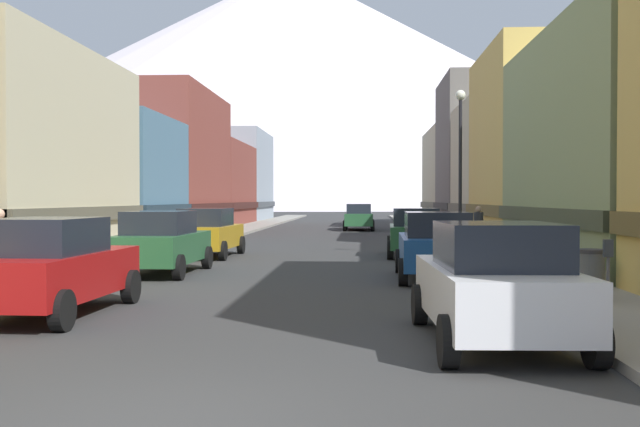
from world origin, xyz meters
name	(u,v)px	position (x,y,z in m)	size (l,w,h in m)	color
ground_plane	(165,423)	(0.00, 0.00, 0.00)	(400.00, 400.00, 0.00)	#333333
sidewalk_left	(218,235)	(-6.25, 35.00, 0.07)	(2.50, 100.00, 0.15)	gray
sidewalk_right	(442,236)	(6.25, 35.00, 0.07)	(2.50, 100.00, 0.15)	gray
storefront_left_2	(95,182)	(-11.11, 28.97, 2.93)	(7.52, 8.45, 6.09)	slate
storefront_left_3	(149,165)	(-11.51, 39.74, 4.25)	(8.33, 12.89, 8.81)	brown
storefront_left_4	(203,186)	(-10.87, 52.79, 3.15)	(7.04, 12.89, 6.56)	brown
storefront_left_5	(231,178)	(-10.88, 65.58, 4.14)	(7.05, 12.56, 8.58)	#99A5B2
storefront_right_2	(569,151)	(11.44, 28.67, 4.35)	(8.17, 9.76, 9.01)	#D8B259
storefront_right_3	(517,172)	(10.87, 37.82, 3.68)	(7.04, 8.49, 7.65)	beige
storefront_right_4	(500,156)	(11.58, 47.32, 5.15)	(8.45, 9.77, 10.64)	#66605B
storefront_right_5	(480,179)	(11.93, 58.77, 3.87)	(9.16, 13.07, 8.04)	beige
car_left_0	(50,266)	(-3.80, 6.34, 0.90)	(2.17, 4.45, 1.78)	#9E1111
car_left_1	(161,242)	(-3.80, 13.93, 0.90)	(2.13, 4.43, 1.78)	#265933
car_left_2	(207,232)	(-3.80, 20.22, 0.90)	(2.18, 4.45, 1.78)	#B28419
car_right_0	(496,283)	(3.80, 4.07, 0.90)	(2.19, 4.46, 1.78)	silver
car_right_1	(436,245)	(3.80, 12.96, 0.90)	(2.14, 4.44, 1.78)	#19478C
car_right_2	(415,232)	(3.80, 20.90, 0.90)	(2.19, 4.46, 1.78)	#265933
car_driving_0	(359,217)	(1.60, 43.73, 0.90)	(2.06, 4.40, 1.78)	#265933
car_driving_1	(359,216)	(1.60, 45.39, 0.90)	(2.06, 4.40, 1.78)	silver
parking_meter_near	(608,269)	(5.75, 5.16, 1.01)	(0.14, 0.10, 1.33)	#595960
trash_bin_right	(590,274)	(6.35, 8.10, 0.64)	(0.59, 0.59, 0.98)	#4C5156
potted_plant_0	(594,267)	(7.00, 10.05, 0.61)	(0.59, 0.59, 0.83)	#4C4C51
pedestrian_1	(478,230)	(6.25, 21.88, 0.94)	(0.36, 0.36, 1.70)	#333338
pedestrian_2	(0,251)	(-6.25, 9.41, 0.96)	(0.36, 0.36, 1.75)	brown
streetlamp_right	(460,147)	(5.35, 20.25, 3.99)	(0.36, 0.36, 5.86)	black
mountain_backdrop	(291,86)	(-23.53, 260.00, 41.97)	(289.32, 289.32, 83.93)	silver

